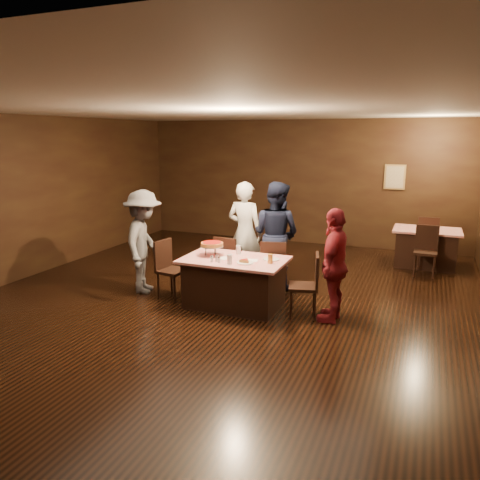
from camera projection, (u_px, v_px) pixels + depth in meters
name	position (u px, v px, depth m)	size (l,w,h in m)	color
room	(214.00, 170.00, 6.80)	(10.00, 10.04, 3.02)	black
main_table	(234.00, 282.00, 7.29)	(1.60, 1.00, 0.77)	#A40A0A
back_table	(426.00, 248.00, 9.52)	(1.30, 0.90, 0.77)	#A3100A
chair_far_left	(230.00, 262.00, 8.09)	(0.42, 0.42, 0.95)	black
chair_far_right	(274.00, 267.00, 7.80)	(0.42, 0.42, 0.95)	black
chair_end_left	(172.00, 270.00, 7.67)	(0.42, 0.42, 0.95)	black
chair_end_right	(303.00, 285.00, 6.87)	(0.42, 0.42, 0.95)	black
chair_back_near	(426.00, 251.00, 8.87)	(0.42, 0.42, 0.95)	black
chair_back_far	(426.00, 238.00, 10.05)	(0.42, 0.42, 0.95)	black
diner_white_jacket	(245.00, 232.00, 8.44)	(0.67, 0.44, 1.83)	silver
diner_navy_hoodie	(276.00, 234.00, 8.19)	(0.90, 0.70, 1.86)	black
diner_grey_knit	(144.00, 242.00, 7.88)	(1.13, 0.65, 1.75)	#5D5D62
diner_red_shirt	(334.00, 265.00, 6.64)	(0.97, 0.40, 1.65)	maroon
pizza_stand	(212.00, 244.00, 7.36)	(0.38, 0.38, 0.22)	black
plate_with_slice	(245.00, 262.00, 6.94)	(0.25, 0.25, 0.06)	white
plate_empty	(271.00, 259.00, 7.14)	(0.25, 0.25, 0.01)	white
glass_front_left	(230.00, 259.00, 6.90)	(0.08, 0.08, 0.14)	silver
glass_amber	(270.00, 259.00, 6.93)	(0.08, 0.08, 0.14)	#BF7F26
glass_back	(239.00, 250.00, 7.48)	(0.08, 0.08, 0.14)	silver
condiments	(216.00, 259.00, 7.00)	(0.17, 0.10, 0.09)	silver
napkin_center	(252.00, 260.00, 7.09)	(0.16, 0.16, 0.01)	white
napkin_left	(224.00, 258.00, 7.21)	(0.16, 0.16, 0.01)	white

